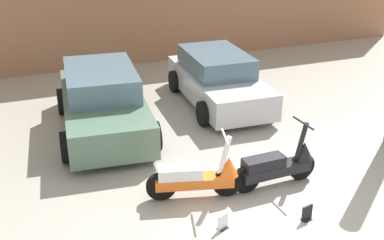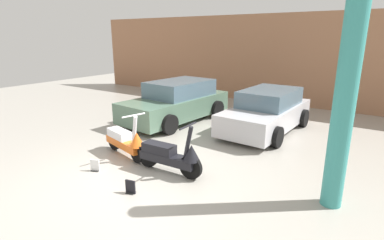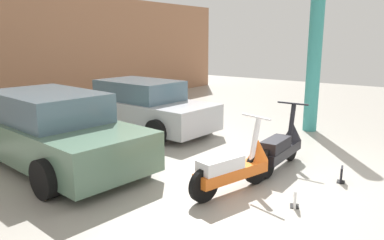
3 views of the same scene
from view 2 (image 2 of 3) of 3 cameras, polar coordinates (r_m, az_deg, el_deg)
ground_plane at (r=6.42m, az=-10.43°, el=-10.50°), size 28.00×28.00×0.00m
wall_back at (r=13.24m, az=15.75°, el=11.01°), size 19.60×0.12×3.71m
scooter_front_left at (r=7.32m, az=-12.48°, el=-3.88°), size 1.59×0.73×1.13m
scooter_front_right at (r=6.31m, az=-4.04°, el=-6.73°), size 1.63×0.59×1.14m
car_rear_left at (r=10.22m, az=-2.90°, el=3.48°), size 2.22×4.12×1.35m
car_rear_center at (r=9.36m, az=14.06°, el=1.59°), size 1.93×3.77×1.26m
placard_near_left_scooter at (r=6.84m, az=-17.99°, el=-8.31°), size 0.20×0.17×0.26m
placard_near_right_scooter at (r=5.77m, az=-11.64°, el=-12.48°), size 0.20×0.15×0.26m
support_column_side at (r=5.27m, az=27.10°, el=3.52°), size 0.34×0.34×3.71m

